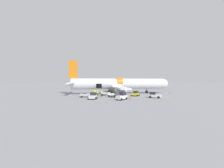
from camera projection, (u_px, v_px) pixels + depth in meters
ground_plane at (123, 94)px, 46.73m from camera, size 500.00×500.00×0.00m
apron_marking_line at (128, 98)px, 36.69m from camera, size 21.87×0.80×0.01m
airplane at (118, 84)px, 48.70m from camera, size 34.19×28.03×10.55m
baggage_tug_lead at (136, 94)px, 41.54m from camera, size 2.64×2.79×1.40m
baggage_tug_mid at (93, 96)px, 34.35m from camera, size 2.32×2.81×1.59m
baggage_tug_rear at (154, 95)px, 36.80m from camera, size 3.15×2.80×1.48m
baggage_tug_spare at (122, 96)px, 33.14m from camera, size 3.06×3.05×1.78m
baggage_cart_loading at (106, 94)px, 43.42m from camera, size 3.58×2.20×1.04m
baggage_cart_queued at (86, 95)px, 38.40m from camera, size 3.55×2.11×1.02m
baggage_cart_empty at (114, 95)px, 38.69m from camera, size 3.55×2.43×1.06m
ground_crew_loader_a at (115, 92)px, 44.38m from camera, size 0.51×0.51×1.59m
ground_crew_loader_b at (98, 93)px, 42.07m from camera, size 0.46×0.55×1.58m
ground_crew_driver at (117, 92)px, 45.07m from camera, size 0.61×0.56×1.81m
ground_crew_supervisor at (94, 93)px, 41.42m from camera, size 0.61×0.49×1.74m
ground_crew_helper at (95, 92)px, 45.04m from camera, size 0.55×0.61×1.80m
ground_crew_marshal at (102, 93)px, 40.29m from camera, size 0.49×0.51×1.56m
safety_cone_nose at (170, 92)px, 50.91m from camera, size 0.48×0.48×0.60m
safety_cone_engine_left at (130, 98)px, 34.46m from camera, size 0.47×0.47×0.56m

